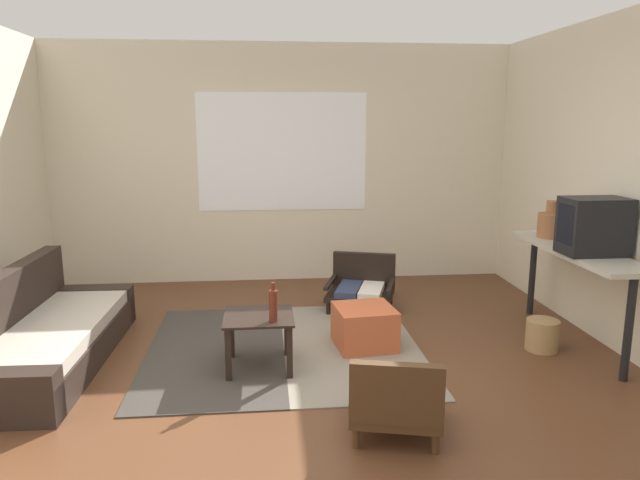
{
  "coord_description": "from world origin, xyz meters",
  "views": [
    {
      "loc": [
        -0.23,
        -3.72,
        1.84
      ],
      "look_at": [
        0.2,
        0.63,
        0.95
      ],
      "focal_mm": 32.86,
      "sensor_mm": 36.0,
      "label": 1
    }
  ],
  "objects_px": {
    "armchair_by_window": "(362,285)",
    "ottoman_orange": "(364,327)",
    "armchair_striped_foreground": "(396,399)",
    "clay_vase": "(551,224)",
    "coffee_table": "(259,327)",
    "crt_television": "(594,226)",
    "couch": "(43,337)",
    "glass_bottle": "(273,305)",
    "wicker_basket": "(542,335)",
    "console_shelf": "(577,259)"
  },
  "relations": [
    {
      "from": "armchair_striped_foreground",
      "to": "crt_television",
      "type": "bearing_deg",
      "value": 31.94
    },
    {
      "from": "wicker_basket",
      "to": "console_shelf",
      "type": "bearing_deg",
      "value": 23.11
    },
    {
      "from": "ottoman_orange",
      "to": "wicker_basket",
      "type": "relative_size",
      "value": 1.77
    },
    {
      "from": "coffee_table",
      "to": "armchair_striped_foreground",
      "type": "relative_size",
      "value": 0.77
    },
    {
      "from": "console_shelf",
      "to": "clay_vase",
      "type": "xyz_separation_m",
      "value": [
        -0.0,
        0.47,
        0.21
      ]
    },
    {
      "from": "console_shelf",
      "to": "wicker_basket",
      "type": "height_order",
      "value": "console_shelf"
    },
    {
      "from": "armchair_striped_foreground",
      "to": "wicker_basket",
      "type": "height_order",
      "value": "armchair_striped_foreground"
    },
    {
      "from": "armchair_striped_foreground",
      "to": "clay_vase",
      "type": "relative_size",
      "value": 2.01
    },
    {
      "from": "coffee_table",
      "to": "armchair_striped_foreground",
      "type": "xyz_separation_m",
      "value": [
        0.81,
        -1.06,
        -0.1
      ]
    },
    {
      "from": "armchair_striped_foreground",
      "to": "couch",
      "type": "bearing_deg",
      "value": 152.31
    },
    {
      "from": "crt_television",
      "to": "coffee_table",
      "type": "bearing_deg",
      "value": -178.54
    },
    {
      "from": "couch",
      "to": "console_shelf",
      "type": "height_order",
      "value": "console_shelf"
    },
    {
      "from": "armchair_striped_foreground",
      "to": "clay_vase",
      "type": "height_order",
      "value": "clay_vase"
    },
    {
      "from": "ottoman_orange",
      "to": "armchair_striped_foreground",
      "type": "bearing_deg",
      "value": -92.21
    },
    {
      "from": "clay_vase",
      "to": "glass_bottle",
      "type": "relative_size",
      "value": 1.15
    },
    {
      "from": "clay_vase",
      "to": "glass_bottle",
      "type": "xyz_separation_m",
      "value": [
        -2.51,
        -0.88,
        -0.4
      ]
    },
    {
      "from": "armchair_by_window",
      "to": "ottoman_orange",
      "type": "height_order",
      "value": "armchair_by_window"
    },
    {
      "from": "coffee_table",
      "to": "armchair_striped_foreground",
      "type": "distance_m",
      "value": 1.34
    },
    {
      "from": "console_shelf",
      "to": "coffee_table",
      "type": "bearing_deg",
      "value": -174.01
    },
    {
      "from": "glass_bottle",
      "to": "wicker_basket",
      "type": "height_order",
      "value": "glass_bottle"
    },
    {
      "from": "crt_television",
      "to": "wicker_basket",
      "type": "xyz_separation_m",
      "value": [
        -0.31,
        0.07,
        -0.91
      ]
    },
    {
      "from": "armchair_by_window",
      "to": "armchair_striped_foreground",
      "type": "xyz_separation_m",
      "value": [
        -0.21,
        -2.46,
        0.0
      ]
    },
    {
      "from": "ottoman_orange",
      "to": "clay_vase",
      "type": "distance_m",
      "value": 1.96
    },
    {
      "from": "crt_television",
      "to": "clay_vase",
      "type": "relative_size",
      "value": 1.44
    },
    {
      "from": "crt_television",
      "to": "clay_vase",
      "type": "distance_m",
      "value": 0.69
    },
    {
      "from": "crt_television",
      "to": "glass_bottle",
      "type": "distance_m",
      "value": 2.56
    },
    {
      "from": "ottoman_orange",
      "to": "console_shelf",
      "type": "distance_m",
      "value": 1.84
    },
    {
      "from": "console_shelf",
      "to": "clay_vase",
      "type": "height_order",
      "value": "clay_vase"
    },
    {
      "from": "couch",
      "to": "clay_vase",
      "type": "bearing_deg",
      "value": 6.89
    },
    {
      "from": "armchair_striped_foreground",
      "to": "crt_television",
      "type": "height_order",
      "value": "crt_television"
    },
    {
      "from": "couch",
      "to": "armchair_striped_foreground",
      "type": "bearing_deg",
      "value": -27.69
    },
    {
      "from": "armchair_by_window",
      "to": "wicker_basket",
      "type": "distance_m",
      "value": 1.8
    },
    {
      "from": "armchair_by_window",
      "to": "couch",
      "type": "bearing_deg",
      "value": -156.24
    },
    {
      "from": "console_shelf",
      "to": "wicker_basket",
      "type": "xyz_separation_m",
      "value": [
        -0.32,
        -0.13,
        -0.6
      ]
    },
    {
      "from": "armchair_striped_foreground",
      "to": "clay_vase",
      "type": "xyz_separation_m",
      "value": [
        1.81,
        1.8,
        0.71
      ]
    },
    {
      "from": "couch",
      "to": "crt_television",
      "type": "distance_m",
      "value": 4.34
    },
    {
      "from": "couch",
      "to": "glass_bottle",
      "type": "height_order",
      "value": "couch"
    },
    {
      "from": "armchair_by_window",
      "to": "clay_vase",
      "type": "height_order",
      "value": "clay_vase"
    },
    {
      "from": "console_shelf",
      "to": "wicker_basket",
      "type": "bearing_deg",
      "value": -156.89
    },
    {
      "from": "wicker_basket",
      "to": "ottoman_orange",
      "type": "bearing_deg",
      "value": 172.08
    },
    {
      "from": "clay_vase",
      "to": "wicker_basket",
      "type": "distance_m",
      "value": 1.06
    },
    {
      "from": "couch",
      "to": "armchair_striped_foreground",
      "type": "distance_m",
      "value": 2.77
    },
    {
      "from": "coffee_table",
      "to": "wicker_basket",
      "type": "height_order",
      "value": "coffee_table"
    },
    {
      "from": "couch",
      "to": "wicker_basket",
      "type": "height_order",
      "value": "couch"
    },
    {
      "from": "glass_bottle",
      "to": "wicker_basket",
      "type": "relative_size",
      "value": 1.1
    },
    {
      "from": "clay_vase",
      "to": "ottoman_orange",
      "type": "bearing_deg",
      "value": -166.99
    },
    {
      "from": "wicker_basket",
      "to": "armchair_striped_foreground",
      "type": "bearing_deg",
      "value": -141.23
    },
    {
      "from": "ottoman_orange",
      "to": "wicker_basket",
      "type": "xyz_separation_m",
      "value": [
        1.44,
        -0.2,
        -0.04
      ]
    },
    {
      "from": "couch",
      "to": "wicker_basket",
      "type": "distance_m",
      "value": 3.95
    },
    {
      "from": "glass_bottle",
      "to": "couch",
      "type": "bearing_deg",
      "value": 168.1
    }
  ]
}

